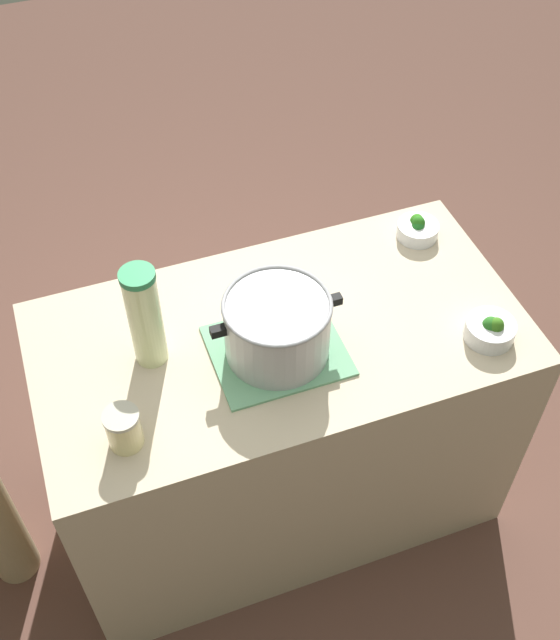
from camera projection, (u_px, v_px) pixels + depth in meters
ground_plane at (280, 491)px, 2.74m from camera, size 8.00×8.00×0.00m
counter_slab at (280, 422)px, 2.43m from camera, size 1.33×0.70×0.85m
dish_cloth at (277, 350)px, 2.06m from camera, size 0.34×0.29×0.01m
cooking_pot at (277, 326)px, 1.99m from camera, size 0.35×0.28×0.18m
lemonade_pitcher at (145, 317)px, 1.94m from camera, size 0.09×0.09×0.31m
mason_jar at (124, 429)px, 1.83m from camera, size 0.09×0.09×0.11m
broccoli_bowl_front at (490, 330)px, 2.07m from camera, size 0.13×0.13×0.08m
broccoli_bowl_center at (418, 229)px, 2.34m from camera, size 0.12×0.12×0.07m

